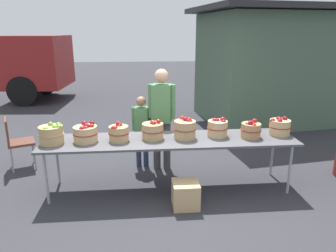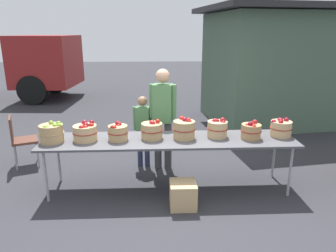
% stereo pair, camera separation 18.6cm
% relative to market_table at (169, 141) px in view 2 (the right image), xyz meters
% --- Properties ---
extents(ground_plane, '(40.00, 40.00, 0.00)m').
position_rel_market_table_xyz_m(ground_plane, '(0.00, 0.00, -0.72)').
color(ground_plane, '#2D2D33').
extents(market_table, '(3.50, 0.76, 0.75)m').
position_rel_market_table_xyz_m(market_table, '(0.00, 0.00, 0.00)').
color(market_table, '#4C4C51').
rests_on(market_table, ground).
extents(apple_basket_green_0, '(0.33, 0.33, 0.28)m').
position_rel_market_table_xyz_m(apple_basket_green_0, '(-1.58, -0.04, 0.16)').
color(apple_basket_green_0, tan).
rests_on(apple_basket_green_0, market_table).
extents(apple_basket_red_0, '(0.34, 0.34, 0.27)m').
position_rel_market_table_xyz_m(apple_basket_red_0, '(-1.14, -0.00, 0.15)').
color(apple_basket_red_0, tan).
rests_on(apple_basket_red_0, market_table).
extents(apple_basket_red_1, '(0.29, 0.29, 0.26)m').
position_rel_market_table_xyz_m(apple_basket_red_1, '(-0.70, -0.01, 0.15)').
color(apple_basket_red_1, tan).
rests_on(apple_basket_red_1, market_table).
extents(apple_basket_red_2, '(0.31, 0.31, 0.28)m').
position_rel_market_table_xyz_m(apple_basket_red_2, '(-0.24, 0.04, 0.15)').
color(apple_basket_red_2, tan).
rests_on(apple_basket_red_2, market_table).
extents(apple_basket_red_3, '(0.32, 0.32, 0.30)m').
position_rel_market_table_xyz_m(apple_basket_red_3, '(0.21, 0.02, 0.17)').
color(apple_basket_red_3, tan).
rests_on(apple_basket_red_3, market_table).
extents(apple_basket_red_4, '(0.30, 0.30, 0.28)m').
position_rel_market_table_xyz_m(apple_basket_red_4, '(0.69, 0.07, 0.16)').
color(apple_basket_red_4, tan).
rests_on(apple_basket_red_4, market_table).
extents(apple_basket_red_5, '(0.29, 0.29, 0.26)m').
position_rel_market_table_xyz_m(apple_basket_red_5, '(1.14, -0.03, 0.15)').
color(apple_basket_red_5, '#A87F51').
rests_on(apple_basket_red_5, market_table).
extents(apple_basket_red_6, '(0.31, 0.31, 0.27)m').
position_rel_market_table_xyz_m(apple_basket_red_6, '(1.59, 0.06, 0.15)').
color(apple_basket_red_6, tan).
rests_on(apple_basket_red_6, market_table).
extents(vendor_adult, '(0.42, 0.28, 1.64)m').
position_rel_market_table_xyz_m(vendor_adult, '(-0.06, 0.72, 0.25)').
color(vendor_adult, '#3F3F3F').
rests_on(vendor_adult, ground).
extents(child_customer, '(0.31, 0.18, 1.19)m').
position_rel_market_table_xyz_m(child_customer, '(-0.38, 0.83, -0.02)').
color(child_customer, '#262D4C').
rests_on(child_customer, ground).
extents(food_kiosk, '(3.88, 3.38, 2.74)m').
position_rel_market_table_xyz_m(food_kiosk, '(2.78, 3.59, 0.67)').
color(food_kiosk, '#47604C').
rests_on(food_kiosk, ground).
extents(folding_chair, '(0.52, 0.52, 0.86)m').
position_rel_market_table_xyz_m(folding_chair, '(-2.42, 0.93, -0.21)').
color(folding_chair, brown).
rests_on(folding_chair, ground).
extents(produce_crate, '(0.34, 0.34, 0.34)m').
position_rel_market_table_xyz_m(produce_crate, '(0.15, -0.52, -0.55)').
color(produce_crate, tan).
rests_on(produce_crate, ground).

